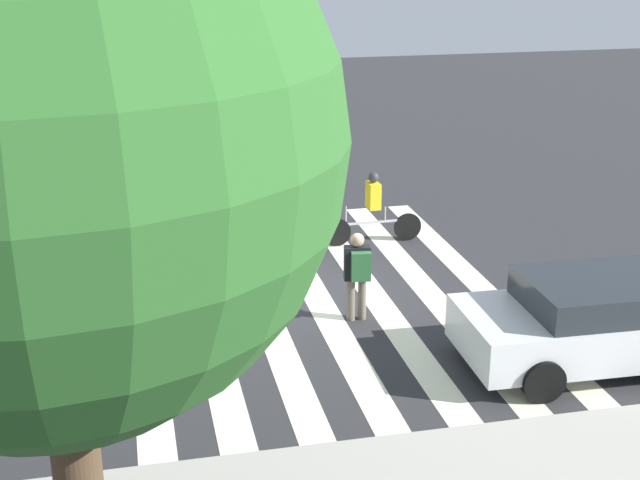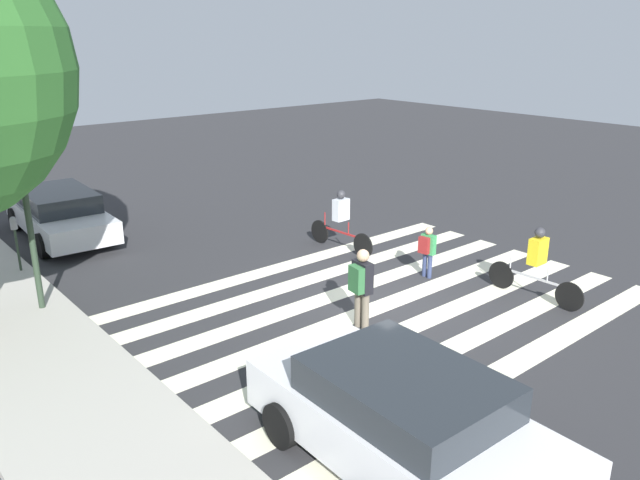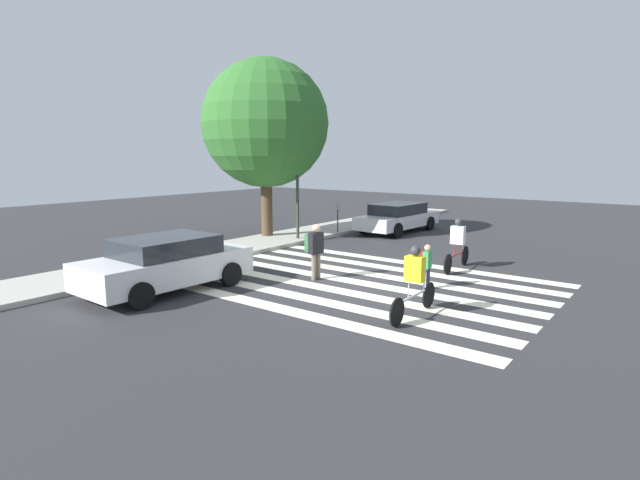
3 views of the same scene
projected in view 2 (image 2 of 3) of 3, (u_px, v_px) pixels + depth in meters
The scene contains 11 objects.
ground_plane at pixel (385, 304), 12.83m from camera, with size 60.00×60.00×0.00m, color #2D2D30.
sidewalk_curb at pixel (82, 416), 8.99m from camera, with size 36.00×2.50×0.14m.
crosswalk_stripes at pixel (385, 304), 12.83m from camera, with size 6.72×10.00×0.01m.
traffic_light at pixel (25, 147), 11.44m from camera, with size 0.60×0.50×4.75m.
parking_meter at pixel (15, 232), 14.00m from camera, with size 0.15×0.15×1.42m.
pedestrian_adult_tall_backpack at pixel (361, 283), 11.50m from camera, with size 0.46×0.40×1.57m.
pedestrian_adult_yellow_jacket at pixel (427, 248), 14.05m from camera, with size 0.34×0.29×1.19m.
cyclist_near_curb at pixel (341, 218), 15.79m from camera, with size 2.18×0.41×1.58m.
cyclist_far_lane at pixel (537, 260), 12.84m from camera, with size 2.18×0.41×1.57m.
car_parked_dark_suv at pixel (404, 419), 7.78m from camera, with size 4.38×2.14×1.41m.
car_parked_silver_sedan at pixel (59, 213), 16.87m from camera, with size 4.78×2.08×1.31m.
Camera 2 is at (-8.12, 8.60, 5.32)m, focal length 35.00 mm.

